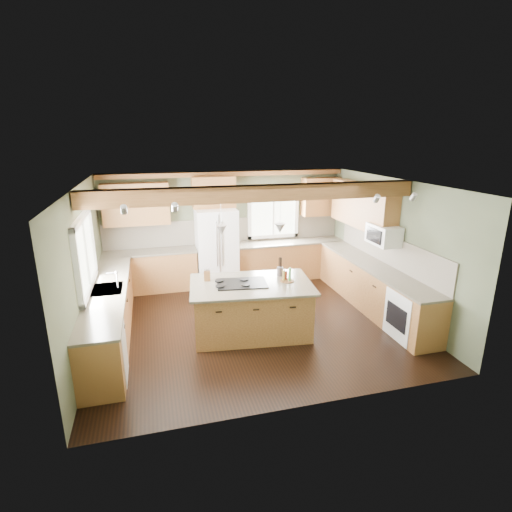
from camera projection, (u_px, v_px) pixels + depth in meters
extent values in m
plane|color=black|center=(253.00, 323.00, 7.48)|extent=(5.60, 5.60, 0.00)
plane|color=silver|center=(252.00, 183.00, 6.73)|extent=(5.60, 5.60, 0.00)
plane|color=#474E37|center=(226.00, 227.00, 9.42)|extent=(5.60, 0.00, 5.60)
plane|color=#474E37|center=(84.00, 270.00, 6.42)|extent=(0.00, 5.00, 5.00)
plane|color=#474E37|center=(391.00, 246.00, 7.79)|extent=(0.00, 5.00, 5.00)
cube|color=#583419|center=(257.00, 193.00, 6.47)|extent=(5.55, 0.26, 0.26)
cube|color=#583419|center=(226.00, 174.00, 8.96)|extent=(5.55, 0.20, 0.10)
cube|color=brown|center=(226.00, 231.00, 9.43)|extent=(5.58, 0.03, 0.58)
cube|color=brown|center=(388.00, 250.00, 7.86)|extent=(0.03, 3.70, 0.58)
cube|color=brown|center=(151.00, 272.00, 8.95)|extent=(2.02, 0.60, 0.88)
cube|color=#464033|center=(149.00, 252.00, 8.82)|extent=(2.06, 0.64, 0.04)
cube|color=brown|center=(289.00, 260.00, 9.76)|extent=(2.62, 0.60, 0.88)
cube|color=#464033|center=(290.00, 242.00, 9.62)|extent=(2.66, 0.64, 0.04)
cube|color=brown|center=(110.00, 315.00, 6.79)|extent=(0.60, 3.70, 0.88)
cube|color=#464033|center=(107.00, 290.00, 6.65)|extent=(0.64, 3.74, 0.04)
cube|color=brown|center=(372.00, 287.00, 8.02)|extent=(0.60, 3.70, 0.88)
cube|color=#464033|center=(374.00, 266.00, 7.88)|extent=(0.64, 3.74, 0.04)
cube|color=brown|center=(136.00, 204.00, 8.58)|extent=(1.40, 0.35, 0.90)
cube|color=brown|center=(214.00, 192.00, 8.93)|extent=(0.96, 0.35, 0.70)
cube|color=brown|center=(362.00, 206.00, 8.39)|extent=(0.35, 2.20, 0.90)
cube|color=brown|center=(321.00, 197.00, 9.63)|extent=(0.90, 0.35, 0.90)
cube|color=white|center=(84.00, 254.00, 6.40)|extent=(0.04, 1.60, 1.05)
cube|color=white|center=(273.00, 214.00, 9.61)|extent=(1.10, 0.04, 1.00)
cube|color=#262628|center=(107.00, 290.00, 6.65)|extent=(0.50, 0.65, 0.03)
cylinder|color=#B2B2B7|center=(117.00, 281.00, 6.65)|extent=(0.02, 0.02, 0.28)
cube|color=white|center=(103.00, 354.00, 5.59)|extent=(0.60, 0.60, 0.84)
cube|color=white|center=(412.00, 315.00, 6.82)|extent=(0.60, 0.72, 0.84)
cube|color=white|center=(384.00, 235.00, 7.62)|extent=(0.40, 0.70, 0.38)
cone|color=#B2B2B7|center=(221.00, 230.00, 6.54)|extent=(0.18, 0.18, 0.16)
cone|color=#B2B2B7|center=(280.00, 228.00, 6.68)|extent=(0.18, 0.18, 0.16)
cube|color=white|center=(217.00, 248.00, 9.11)|extent=(0.90, 0.74, 1.80)
cube|color=brown|center=(251.00, 309.00, 7.03)|extent=(2.09, 1.42, 0.88)
cube|color=#464033|center=(251.00, 284.00, 6.90)|extent=(2.23, 1.56, 0.04)
cube|color=black|center=(242.00, 283.00, 6.86)|extent=(0.91, 0.66, 0.02)
cube|color=brown|center=(207.00, 276.00, 6.99)|extent=(0.12, 0.10, 0.18)
cylinder|color=#3C3430|center=(280.00, 271.00, 7.26)|extent=(0.15, 0.15, 0.16)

